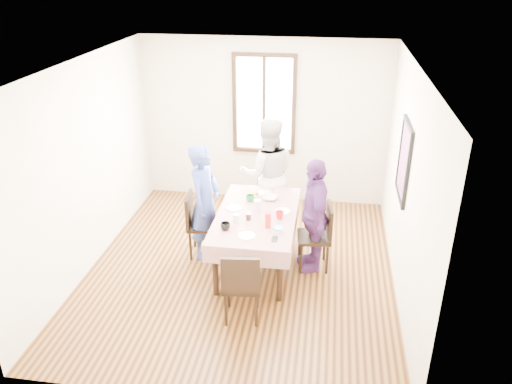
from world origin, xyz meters
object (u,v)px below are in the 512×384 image
dining_table (257,240)px  chair_right (314,237)px  person_left (204,202)px  chair_far (267,198)px  chair_near (242,284)px  person_far (268,174)px  person_right (313,215)px  chair_left (204,225)px

dining_table → chair_right: size_ratio=1.80×
chair_right → person_left: size_ratio=0.56×
chair_far → chair_near: 2.25m
person_far → person_right: size_ratio=1.11×
chair_right → person_right: bearing=82.7°
chair_left → person_left: (0.02, 0.00, 0.35)m
chair_left → chair_near: 1.48m
chair_near → chair_far: bearing=83.6°
person_right → chair_far: bearing=-158.3°
person_far → person_right: person_far is taller
chair_left → chair_right: size_ratio=1.00×
person_right → chair_left: bearing=-106.6°
chair_left → chair_far: (0.75, 0.97, 0.00)m
person_far → chair_right: bearing=114.6°
dining_table → chair_near: (0.00, -1.12, 0.08)m
dining_table → chair_left: (-0.75, 0.15, 0.08)m
person_right → person_left: bearing=-106.6°
chair_near → person_far: person_far is taller
chair_right → person_far: bearing=28.3°
person_left → chair_near: bearing=-139.1°
dining_table → person_far: 1.21m
person_far → chair_far: bearing=-101.1°
chair_right → person_far: size_ratio=0.53×
person_left → person_right: person_left is taller
chair_far → chair_left: bearing=58.8°
chair_left → person_right: (1.49, -0.10, 0.32)m
chair_near → person_far: bearing=83.6°
dining_table → chair_left: size_ratio=1.80×
dining_table → person_left: size_ratio=1.01×
chair_left → person_far: size_ratio=0.53×
chair_right → person_far: (-0.75, 1.05, 0.41)m
chair_far → person_right: person_right is taller
chair_left → person_far: bearing=136.1°
chair_left → chair_near: (0.75, -1.28, 0.00)m
chair_right → person_left: bearing=78.7°
dining_table → person_left: (-0.73, 0.15, 0.43)m
chair_far → chair_right: bearing=131.7°
chair_left → dining_table: bearing=73.0°
person_left → chair_far: bearing=-26.1°
chair_far → person_right: (0.73, -1.07, 0.32)m
dining_table → chair_right: chair_right is taller
chair_right → person_right: 0.32m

